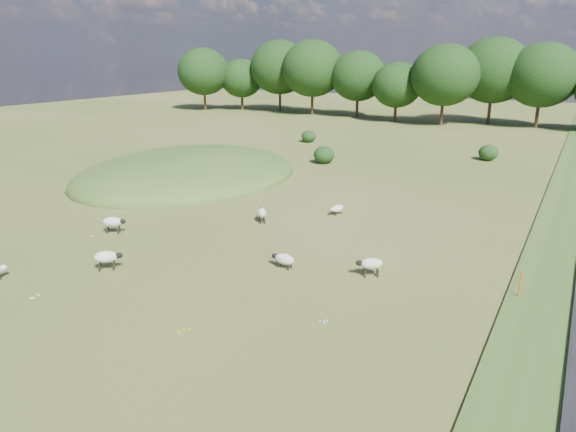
% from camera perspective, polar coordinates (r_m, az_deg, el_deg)
% --- Properties ---
extents(ground, '(160.00, 160.00, 0.00)m').
position_cam_1_polar(ground, '(43.09, 8.44, 4.72)').
color(ground, '#42581B').
rests_on(ground, ground).
extents(mound, '(16.00, 20.00, 4.00)m').
position_cam_1_polar(mound, '(42.53, -11.00, 4.41)').
color(mound, '#33561E').
rests_on(mound, ground).
extents(treeline, '(96.28, 14.66, 11.70)m').
position_cam_1_polar(treeline, '(76.39, 18.27, 14.59)').
color(treeline, black).
rests_on(treeline, ground).
extents(shrubs, '(20.87, 11.20, 1.54)m').
position_cam_1_polar(shrubs, '(50.53, 9.34, 7.41)').
color(shrubs, black).
rests_on(shrubs, ground).
extents(marker_post, '(0.06, 0.06, 1.20)m').
position_cam_1_polar(marker_post, '(22.76, 24.37, -7.04)').
color(marker_post, '#D8590C').
rests_on(marker_post, ground).
extents(sheep_0, '(0.72, 1.13, 0.63)m').
position_cam_1_polar(sheep_0, '(31.62, 5.49, 0.83)').
color(sheep_0, '#BFB79E').
rests_on(sheep_0, ground).
extents(sheep_1, '(1.24, 1.13, 0.93)m').
position_cam_1_polar(sheep_1, '(24.81, -19.50, -4.32)').
color(sheep_1, '#BFB79E').
rests_on(sheep_1, ground).
extents(sheep_2, '(1.21, 0.58, 0.69)m').
position_cam_1_polar(sheep_2, '(23.72, -0.47, -4.80)').
color(sheep_2, '#BFB79E').
rests_on(sheep_2, ground).
extents(sheep_3, '(1.22, 0.98, 0.87)m').
position_cam_1_polar(sheep_3, '(23.07, 9.16, -5.26)').
color(sheep_3, '#BFB79E').
rests_on(sheep_3, ground).
extents(sheep_4, '(1.02, 1.12, 0.84)m').
position_cam_1_polar(sheep_4, '(30.06, -2.92, 0.38)').
color(sheep_4, '#BFB79E').
rests_on(sheep_4, ground).
extents(sheep_6, '(1.34, 1.00, 0.94)m').
position_cam_1_polar(sheep_6, '(29.71, -18.87, -0.64)').
color(sheep_6, '#BFB79E').
rests_on(sheep_6, ground).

